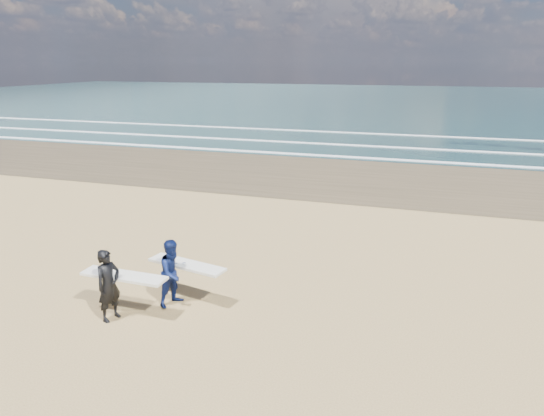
% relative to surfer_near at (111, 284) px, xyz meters
% --- Properties ---
extents(ocean, '(220.00, 100.00, 0.02)m').
position_rel_surfer_near_xyz_m(ocean, '(19.30, 71.50, -0.91)').
color(ocean, '#183335').
rests_on(ocean, ground).
extents(surfer_near, '(2.21, 1.00, 1.80)m').
position_rel_surfer_near_xyz_m(surfer_near, '(0.00, 0.00, 0.00)').
color(surfer_near, black).
rests_on(surfer_near, ground).
extents(surfer_far, '(2.26, 1.35, 1.76)m').
position_rel_surfer_near_xyz_m(surfer_far, '(1.10, 1.15, -0.03)').
color(surfer_far, '#0D194A').
rests_on(surfer_far, ground).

